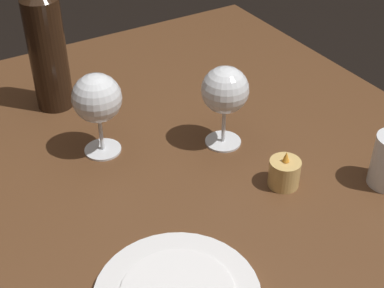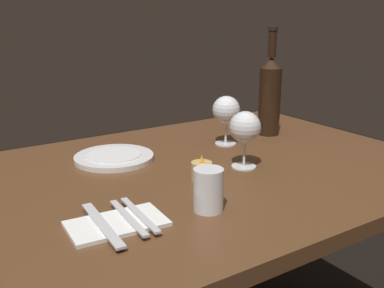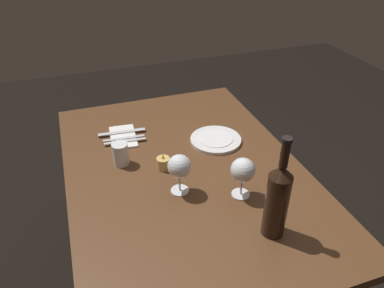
# 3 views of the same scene
# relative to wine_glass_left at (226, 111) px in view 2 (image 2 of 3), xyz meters

# --- Properties ---
(dining_table) EXTENTS (1.30, 0.90, 0.74)m
(dining_table) POSITION_rel_wine_glass_left_xyz_m (0.21, 0.14, -0.20)
(dining_table) COLOR #56351E
(dining_table) RESTS_ON ground
(wine_glass_left) EXTENTS (0.09, 0.09, 0.15)m
(wine_glass_left) POSITION_rel_wine_glass_left_xyz_m (0.00, 0.00, 0.00)
(wine_glass_left) COLOR white
(wine_glass_left) RESTS_ON dining_table
(wine_glass_right) EXTENTS (0.08, 0.08, 0.15)m
(wine_glass_right) POSITION_rel_wine_glass_left_xyz_m (0.09, 0.20, 0.00)
(wine_glass_right) COLOR white
(wine_glass_right) RESTS_ON dining_table
(wine_bottle) EXTENTS (0.07, 0.07, 0.35)m
(wine_bottle) POSITION_rel_wine_glass_left_xyz_m (-0.19, -0.02, 0.03)
(wine_bottle) COLOR black
(wine_bottle) RESTS_ON dining_table
(water_tumbler) EXTENTS (0.06, 0.06, 0.09)m
(water_tumbler) POSITION_rel_wine_glass_left_xyz_m (0.33, 0.37, -0.07)
(water_tumbler) COLOR white
(water_tumbler) RESTS_ON dining_table
(votive_candle) EXTENTS (0.05, 0.05, 0.07)m
(votive_candle) POSITION_rel_wine_glass_left_xyz_m (0.24, 0.22, -0.08)
(votive_candle) COLOR #DBB266
(votive_candle) RESTS_ON dining_table
(dinner_plate) EXTENTS (0.22, 0.22, 0.02)m
(dinner_plate) POSITION_rel_wine_glass_left_xyz_m (0.36, -0.05, -0.10)
(dinner_plate) COLOR white
(dinner_plate) RESTS_ON dining_table
(folded_napkin) EXTENTS (0.20, 0.12, 0.01)m
(folded_napkin) POSITION_rel_wine_glass_left_xyz_m (0.52, 0.33, -0.10)
(folded_napkin) COLOR white
(folded_napkin) RESTS_ON dining_table
(fork_inner) EXTENTS (0.03, 0.18, 0.00)m
(fork_inner) POSITION_rel_wine_glass_left_xyz_m (0.49, 0.33, -0.10)
(fork_inner) COLOR silver
(fork_inner) RESTS_ON folded_napkin
(fork_outer) EXTENTS (0.03, 0.18, 0.00)m
(fork_outer) POSITION_rel_wine_glass_left_xyz_m (0.47, 0.33, -0.10)
(fork_outer) COLOR silver
(fork_outer) RESTS_ON folded_napkin
(table_knife) EXTENTS (0.04, 0.21, 0.00)m
(table_knife) POSITION_rel_wine_glass_left_xyz_m (0.55, 0.33, -0.10)
(table_knife) COLOR silver
(table_knife) RESTS_ON folded_napkin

